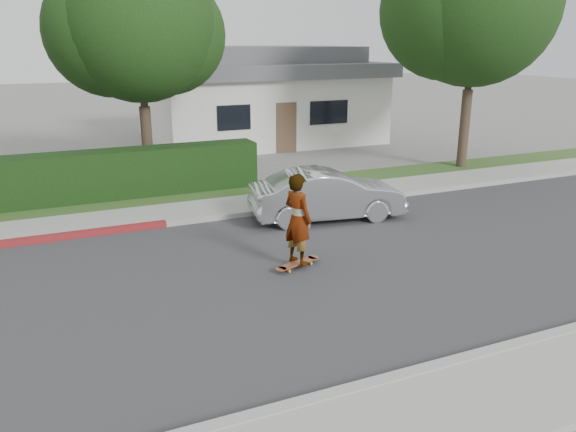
% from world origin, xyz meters
% --- Properties ---
extents(ground, '(120.00, 120.00, 0.00)m').
position_xyz_m(ground, '(0.00, 0.00, 0.00)').
color(ground, slate).
rests_on(ground, ground).
extents(road, '(60.00, 8.00, 0.01)m').
position_xyz_m(road, '(0.00, 0.00, 0.01)').
color(road, '#2D2D30').
rests_on(road, ground).
extents(curb_near, '(60.00, 0.20, 0.15)m').
position_xyz_m(curb_near, '(0.00, -4.10, 0.07)').
color(curb_near, '#9E9E99').
rests_on(curb_near, ground).
extents(curb_far, '(60.00, 0.20, 0.15)m').
position_xyz_m(curb_far, '(0.00, 4.10, 0.07)').
color(curb_far, '#9E9E99').
rests_on(curb_far, ground).
extents(sidewalk_far, '(60.00, 1.60, 0.12)m').
position_xyz_m(sidewalk_far, '(0.00, 5.00, 0.06)').
color(sidewalk_far, gray).
rests_on(sidewalk_far, ground).
extents(planting_strip, '(60.00, 1.60, 0.10)m').
position_xyz_m(planting_strip, '(0.00, 6.60, 0.05)').
color(planting_strip, '#2D4C1E').
rests_on(planting_strip, ground).
extents(tree_center, '(5.66, 4.84, 7.44)m').
position_xyz_m(tree_center, '(1.49, 9.19, 4.90)').
color(tree_center, '#33261C').
rests_on(tree_center, ground).
extents(tree_right, '(6.32, 5.60, 8.56)m').
position_xyz_m(tree_right, '(12.49, 6.69, 5.63)').
color(tree_right, '#33261C').
rests_on(tree_right, ground).
extents(house, '(10.60, 8.60, 4.30)m').
position_xyz_m(house, '(8.00, 16.00, 2.10)').
color(house, beige).
rests_on(house, ground).
extents(skateboard, '(1.18, 0.60, 0.11)m').
position_xyz_m(skateboard, '(2.96, 0.24, 0.10)').
color(skateboard, '#C08534').
rests_on(skateboard, ground).
extents(skateboarder, '(0.66, 0.81, 1.91)m').
position_xyz_m(skateboarder, '(2.96, 0.24, 1.07)').
color(skateboarder, white).
rests_on(skateboarder, skateboard).
extents(car_silver, '(4.24, 2.05, 1.34)m').
position_xyz_m(car_silver, '(5.08, 3.01, 0.67)').
color(car_silver, '#B9BCC1').
rests_on(car_silver, ground).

